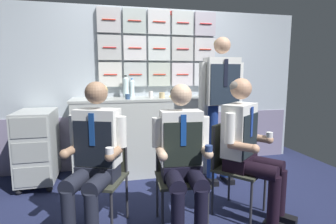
% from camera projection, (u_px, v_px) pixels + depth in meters
% --- Properties ---
extents(ground, '(4.80, 4.80, 0.04)m').
position_uv_depth(ground, '(182.00, 212.00, 2.59)').
color(ground, '#1E2445').
extents(galley_bulkhead, '(4.20, 0.14, 2.15)m').
position_uv_depth(galley_bulkhead, '(155.00, 87.00, 3.75)').
color(galley_bulkhead, '#ACB7C2').
rests_on(galley_bulkhead, ground).
extents(galley_counter, '(1.77, 0.53, 0.98)m').
position_uv_depth(galley_counter, '(143.00, 135.00, 3.52)').
color(galley_counter, '#BABFBA').
rests_on(galley_counter, ground).
extents(service_trolley, '(0.40, 0.65, 0.87)m').
position_uv_depth(service_trolley, '(37.00, 145.00, 3.14)').
color(service_trolley, black).
rests_on(service_trolley, ground).
extents(folding_chair_left, '(0.53, 0.53, 0.83)m').
position_uv_depth(folding_chair_left, '(103.00, 166.00, 2.32)').
color(folding_chair_left, '#2D2D33').
rests_on(folding_chair_left, ground).
extents(crew_member_left, '(0.55, 0.66, 1.23)m').
position_uv_depth(crew_member_left, '(94.00, 153.00, 2.14)').
color(crew_member_left, black).
rests_on(crew_member_left, ground).
extents(folding_chair_right, '(0.43, 0.43, 0.83)m').
position_uv_depth(folding_chair_right, '(179.00, 165.00, 2.34)').
color(folding_chair_right, '#2D2D33').
rests_on(folding_chair_right, ground).
extents(crew_member_right, '(0.48, 0.60, 1.21)m').
position_uv_depth(crew_member_right, '(183.00, 154.00, 2.15)').
color(crew_member_right, black).
rests_on(crew_member_right, ground).
extents(folding_chair_by_counter, '(0.56, 0.56, 0.83)m').
position_uv_depth(folding_chair_by_counter, '(230.00, 158.00, 2.52)').
color(folding_chair_by_counter, '#2D2D33').
rests_on(folding_chair_by_counter, ground).
extents(crew_member_by_counter, '(0.63, 0.67, 1.25)m').
position_uv_depth(crew_member_by_counter, '(248.00, 142.00, 2.40)').
color(crew_member_by_counter, black).
rests_on(crew_member_by_counter, ground).
extents(crew_member_standing, '(0.54, 0.26, 1.70)m').
position_uv_depth(crew_member_standing, '(221.00, 98.00, 3.13)').
color(crew_member_standing, black).
rests_on(crew_member_standing, ground).
extents(sparkling_bottle_green, '(0.07, 0.07, 0.28)m').
position_uv_depth(sparkling_bottle_green, '(126.00, 87.00, 3.49)').
color(sparkling_bottle_green, silver).
rests_on(sparkling_bottle_green, galley_counter).
extents(water_bottle_blue_cap, '(0.06, 0.06, 0.25)m').
position_uv_depth(water_bottle_blue_cap, '(132.00, 88.00, 3.56)').
color(water_bottle_blue_cap, silver).
rests_on(water_bottle_blue_cap, galley_counter).
extents(coffee_cup_spare, '(0.07, 0.07, 0.07)m').
position_uv_depth(coffee_cup_spare, '(162.00, 95.00, 3.39)').
color(coffee_cup_spare, tan).
rests_on(coffee_cup_spare, galley_counter).
extents(paper_cup_blue, '(0.06, 0.06, 0.08)m').
position_uv_depth(paper_cup_blue, '(151.00, 94.00, 3.45)').
color(paper_cup_blue, silver).
rests_on(paper_cup_blue, galley_counter).
extents(espresso_cup_small, '(0.06, 0.06, 0.06)m').
position_uv_depth(espresso_cup_small, '(128.00, 97.00, 3.25)').
color(espresso_cup_small, navy).
rests_on(espresso_cup_small, galley_counter).
extents(snack_banana, '(0.17, 0.10, 0.04)m').
position_uv_depth(snack_banana, '(175.00, 96.00, 3.46)').
color(snack_banana, yellow).
rests_on(snack_banana, galley_counter).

